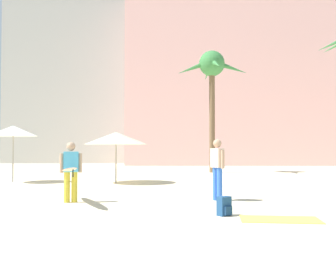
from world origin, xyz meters
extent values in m
plane|color=beige|center=(0.00, 0.00, 0.00)|extent=(120.00, 120.00, 0.00)
cube|color=beige|center=(8.22, 33.68, 7.94)|extent=(24.58, 10.84, 15.88)
cube|color=#A8A8A3|center=(-8.62, 38.32, 13.34)|extent=(16.12, 9.73, 26.67)
cylinder|color=brown|center=(2.38, 19.39, 3.34)|extent=(0.35, 0.35, 6.68)
sphere|color=#387A3D|center=(2.38, 19.39, 6.68)|extent=(1.58, 1.58, 1.58)
cone|color=#387A3D|center=(3.66, 19.49, 6.40)|extent=(1.90, 0.50, 0.89)
cone|color=#387A3D|center=(2.24, 20.64, 6.36)|extent=(0.55, 1.89, 0.97)
cone|color=#387A3D|center=(1.14, 19.17, 6.34)|extent=(1.89, 0.65, 1.01)
cone|color=#387A3D|center=(2.52, 18.12, 6.39)|extent=(0.54, 1.90, 0.92)
cone|color=#428447|center=(10.71, 21.09, 8.42)|extent=(2.57, 0.58, 1.44)
cylinder|color=gray|center=(-2.45, 11.87, 1.08)|extent=(0.06, 0.06, 2.17)
cone|color=beige|center=(-2.45, 11.87, 1.90)|extent=(2.72, 2.72, 0.53)
cylinder|color=gray|center=(-6.98, 12.14, 1.23)|extent=(0.06, 0.06, 2.46)
cone|color=white|center=(-6.98, 12.14, 2.23)|extent=(2.09, 2.09, 0.46)
cube|color=#F4CC4C|center=(2.21, 3.01, 0.01)|extent=(1.70, 1.03, 0.01)
cube|color=navy|center=(1.12, 3.50, 0.21)|extent=(0.35, 0.33, 0.42)
cube|color=navy|center=(1.19, 3.41, 0.13)|extent=(0.20, 0.18, 0.18)
cylinder|color=gold|center=(-2.90, 5.61, 0.42)|extent=(0.20, 0.20, 0.83)
cylinder|color=gold|center=(-2.71, 5.67, 0.42)|extent=(0.20, 0.20, 0.83)
cube|color=#4CB2DB|center=(-2.81, 5.64, 1.11)|extent=(0.44, 0.32, 0.56)
sphere|color=tan|center=(-2.81, 5.64, 1.53)|extent=(0.30, 0.30, 0.24)
cylinder|color=tan|center=(-3.05, 5.57, 1.08)|extent=(0.12, 0.12, 0.53)
cylinder|color=tan|center=(-2.57, 5.71, 1.08)|extent=(0.12, 0.12, 0.53)
ellipsoid|color=beige|center=(-2.81, 5.34, 0.90)|extent=(1.24, 2.62, 0.30)
ellipsoid|color=#9D3729|center=(-2.81, 5.34, 0.90)|extent=(1.26, 2.64, 0.27)
cube|color=black|center=(-2.42, 4.32, 0.88)|extent=(0.06, 0.11, 0.19)
cylinder|color=blue|center=(1.30, 5.97, 0.47)|extent=(0.22, 0.22, 0.94)
cylinder|color=blue|center=(1.21, 6.15, 0.47)|extent=(0.22, 0.22, 0.94)
cube|color=beige|center=(1.25, 6.06, 1.21)|extent=(0.38, 0.46, 0.54)
sphere|color=tan|center=(1.25, 6.06, 1.62)|extent=(0.33, 0.33, 0.24)
cylinder|color=tan|center=(1.37, 5.84, 1.17)|extent=(0.14, 0.14, 0.51)
cylinder|color=tan|center=(1.13, 6.28, 1.17)|extent=(0.14, 0.14, 0.51)
camera|label=1|loc=(0.00, -5.50, 1.49)|focal=43.55mm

